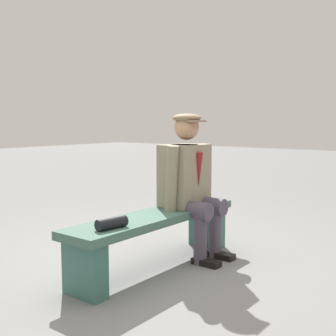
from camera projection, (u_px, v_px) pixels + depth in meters
name	position (u px, v px, depth m)	size (l,w,h in m)	color
ground_plane	(156.00, 267.00, 3.47)	(30.00, 30.00, 0.00)	gray
bench	(156.00, 229.00, 3.44)	(1.73, 0.38, 0.44)	#426658
seated_man	(190.00, 180.00, 3.67)	(0.58, 0.57, 1.23)	gray
rolled_magazine	(112.00, 223.00, 2.92)	(0.08, 0.08, 0.23)	black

